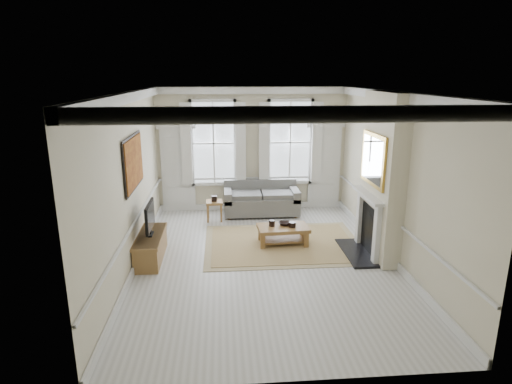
{
  "coord_description": "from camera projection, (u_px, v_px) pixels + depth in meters",
  "views": [
    {
      "loc": [
        -0.83,
        -8.08,
        3.71
      ],
      "look_at": [
        -0.11,
        0.82,
        1.25
      ],
      "focal_mm": 30.0,
      "sensor_mm": 36.0,
      "label": 1
    }
  ],
  "objects": [
    {
      "name": "door_right",
      "position": [
        324.0,
        168.0,
        12.09
      ],
      "size": [
        0.9,
        0.08,
        2.3
      ],
      "primitive_type": "cube",
      "color": "silver",
      "rests_on": "floor"
    },
    {
      "name": "bowl",
      "position": [
        285.0,
        223.0,
        9.66
      ],
      "size": [
        0.33,
        0.33,
        0.07
      ],
      "primitive_type": "imported",
      "rotation": [
        0.0,
        0.0,
        -0.17
      ],
      "color": "black",
      "rests_on": "coffee_table"
    },
    {
      "name": "door_left",
      "position": [
        178.0,
        171.0,
        11.77
      ],
      "size": [
        0.9,
        0.08,
        2.3
      ],
      "primitive_type": "cube",
      "color": "silver",
      "rests_on": "floor"
    },
    {
      "name": "fireplace",
      "position": [
        368.0,
        221.0,
        8.98
      ],
      "size": [
        0.21,
        1.45,
        1.33
      ],
      "color": "silver",
      "rests_on": "floor"
    },
    {
      "name": "ceramic_pot_b",
      "position": [
        292.0,
        225.0,
        9.52
      ],
      "size": [
        0.16,
        0.16,
        0.11
      ],
      "primitive_type": "cylinder",
      "color": "black",
      "rests_on": "coffee_table"
    },
    {
      "name": "tv_stand",
      "position": [
        151.0,
        247.0,
        8.84
      ],
      "size": [
        0.48,
        1.49,
        0.53
      ],
      "primitive_type": "cube",
      "color": "brown",
      "rests_on": "floor"
    },
    {
      "name": "ceiling",
      "position": [
        266.0,
        92.0,
        7.91
      ],
      "size": [
        7.2,
        7.2,
        0.0
      ],
      "primitive_type": "plane",
      "rotation": [
        3.14,
        0.0,
        0.0
      ],
      "color": "white",
      "rests_on": "back_wall"
    },
    {
      "name": "left_wall",
      "position": [
        130.0,
        184.0,
        8.16
      ],
      "size": [
        0.0,
        7.2,
        7.2
      ],
      "primitive_type": "plane",
      "rotation": [
        1.57,
        0.0,
        1.57
      ],
      "color": "beige",
      "rests_on": "floor"
    },
    {
      "name": "window_left",
      "position": [
        214.0,
        143.0,
        11.64
      ],
      "size": [
        1.26,
        0.2,
        2.2
      ],
      "primitive_type": null,
      "color": "#B2BCC6",
      "rests_on": "back_wall"
    },
    {
      "name": "painting",
      "position": [
        134.0,
        162.0,
        8.36
      ],
      "size": [
        0.05,
        1.66,
        1.06
      ],
      "primitive_type": "cube",
      "color": "#B26F1E",
      "rests_on": "left_wall"
    },
    {
      "name": "hearth",
      "position": [
        356.0,
        253.0,
        9.15
      ],
      "size": [
        0.55,
        1.5,
        0.05
      ],
      "primitive_type": "cube",
      "color": "black",
      "rests_on": "floor"
    },
    {
      "name": "mirror",
      "position": [
        373.0,
        160.0,
        8.63
      ],
      "size": [
        0.06,
        1.26,
        1.06
      ],
      "primitive_type": "cube",
      "color": "#B88D32",
      "rests_on": "chimney_breast"
    },
    {
      "name": "coffee_table",
      "position": [
        283.0,
        230.0,
        9.59
      ],
      "size": [
        1.17,
        0.72,
        0.42
      ],
      "rotation": [
        0.0,
        0.0,
        0.06
      ],
      "color": "brown",
      "rests_on": "rug"
    },
    {
      "name": "side_table",
      "position": [
        214.0,
        205.0,
        11.16
      ],
      "size": [
        0.44,
        0.44,
        0.52
      ],
      "rotation": [
        0.0,
        0.0,
        0.02
      ],
      "color": "brown",
      "rests_on": "floor"
    },
    {
      "name": "rug",
      "position": [
        283.0,
        244.0,
        9.68
      ],
      "size": [
        3.5,
        2.6,
        0.02
      ],
      "primitive_type": "cube",
      "color": "tan",
      "rests_on": "floor"
    },
    {
      "name": "floor",
      "position": [
        265.0,
        261.0,
        8.81
      ],
      "size": [
        7.2,
        7.2,
        0.0
      ],
      "primitive_type": "plane",
      "color": "#B7B5AD",
      "rests_on": "ground"
    },
    {
      "name": "sofa",
      "position": [
        261.0,
        200.0,
        11.72
      ],
      "size": [
        2.02,
        0.98,
        0.9
      ],
      "color": "#555553",
      "rests_on": "floor"
    },
    {
      "name": "chimney_breast",
      "position": [
        382.0,
        176.0,
        8.74
      ],
      "size": [
        0.35,
        1.7,
        3.38
      ],
      "primitive_type": "cube",
      "color": "beige",
      "rests_on": "floor"
    },
    {
      "name": "back_wall",
      "position": [
        252.0,
        150.0,
        11.82
      ],
      "size": [
        5.2,
        0.0,
        5.2
      ],
      "primitive_type": "plane",
      "rotation": [
        1.57,
        0.0,
        0.0
      ],
      "color": "beige",
      "rests_on": "floor"
    },
    {
      "name": "right_wall",
      "position": [
        394.0,
        178.0,
        8.56
      ],
      "size": [
        0.0,
        7.2,
        7.2
      ],
      "primitive_type": "plane",
      "rotation": [
        1.57,
        0.0,
        -1.57
      ],
      "color": "beige",
      "rests_on": "floor"
    },
    {
      "name": "ceramic_pot_a",
      "position": [
        272.0,
        223.0,
        9.58
      ],
      "size": [
        0.13,
        0.13,
        0.13
      ],
      "primitive_type": "cylinder",
      "color": "black",
      "rests_on": "coffee_table"
    },
    {
      "name": "tv",
      "position": [
        150.0,
        217.0,
        8.67
      ],
      "size": [
        0.08,
        0.9,
        0.68
      ],
      "color": "black",
      "rests_on": "tv_stand"
    },
    {
      "name": "window_right",
      "position": [
        290.0,
        142.0,
        11.8
      ],
      "size": [
        1.26,
        0.2,
        2.2
      ],
      "primitive_type": null,
      "color": "#B2BCC6",
      "rests_on": "back_wall"
    }
  ]
}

